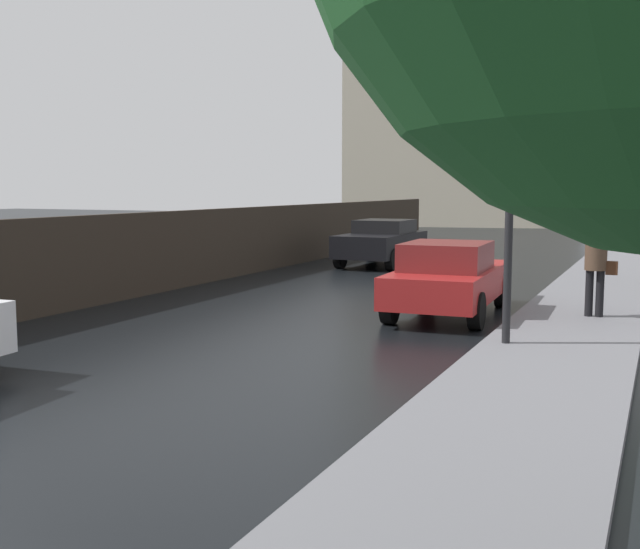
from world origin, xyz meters
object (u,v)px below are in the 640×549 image
object	(u,v)px
car_black_near_kerb	(382,242)
pedestrian_with_umbrella_near	(597,230)
traffic_light	(511,139)
car_red_mid_road	(449,278)

from	to	relation	value
car_black_near_kerb	pedestrian_with_umbrella_near	xyz separation A→B (m)	(6.96, -8.23, 0.94)
pedestrian_with_umbrella_near	traffic_light	world-z (taller)	traffic_light
car_red_mid_road	car_black_near_kerb	bearing A→B (deg)	115.16
car_red_mid_road	traffic_light	distance (m)	4.12
car_black_near_kerb	pedestrian_with_umbrella_near	world-z (taller)	pedestrian_with_umbrella_near
car_black_near_kerb	car_red_mid_road	bearing A→B (deg)	118.11
car_red_mid_road	pedestrian_with_umbrella_near	size ratio (longest dim) A/B	2.20
car_black_near_kerb	car_red_mid_road	xyz separation A→B (m)	(4.34, -8.37, -0.02)
car_red_mid_road	pedestrian_with_umbrella_near	xyz separation A→B (m)	(2.62, 0.14, 0.97)
car_red_mid_road	traffic_light	world-z (taller)	traffic_light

